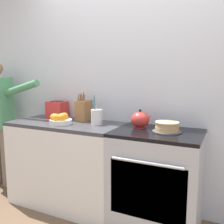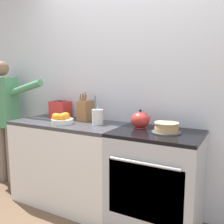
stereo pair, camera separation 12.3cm
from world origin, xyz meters
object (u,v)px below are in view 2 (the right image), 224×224
object	(u,v)px
tea_kettle	(140,120)
person_baker	(5,112)
fruit_bowl	(62,119)
knife_block	(86,110)
toaster	(60,109)
layer_cake	(166,128)
stove_range	(156,181)
utensil_crock	(98,116)

from	to	relation	value
tea_kettle	person_baker	bearing A→B (deg)	-177.85
tea_kettle	person_baker	world-z (taller)	person_baker
tea_kettle	fruit_bowl	distance (m)	0.81
knife_block	toaster	bearing A→B (deg)	178.20
person_baker	layer_cake	bearing A→B (deg)	-8.22
tea_kettle	toaster	world-z (taller)	toaster
layer_cake	stove_range	bearing A→B (deg)	-169.56
stove_range	toaster	world-z (taller)	toaster
layer_cake	fruit_bowl	xyz separation A→B (m)	(-1.05, -0.13, 0.01)
knife_block	person_baker	distance (m)	1.16
knife_block	person_baker	xyz separation A→B (m)	(-1.15, -0.13, -0.08)
utensil_crock	toaster	distance (m)	0.61
toaster	layer_cake	bearing A→B (deg)	-7.00
tea_kettle	toaster	bearing A→B (deg)	175.76
utensil_crock	toaster	size ratio (longest dim) A/B	1.45
fruit_bowl	toaster	xyz separation A→B (m)	(-0.26, 0.29, 0.05)
layer_cake	knife_block	world-z (taller)	knife_block
tea_kettle	fruit_bowl	world-z (taller)	tea_kettle
layer_cake	utensil_crock	bearing A→B (deg)	177.80
person_baker	toaster	bearing A→B (deg)	2.69
person_baker	knife_block	bearing A→B (deg)	-1.16
stove_range	fruit_bowl	world-z (taller)	fruit_bowl
tea_kettle	stove_range	bearing A→B (deg)	-26.75
toaster	utensil_crock	bearing A→B (deg)	-12.65
tea_kettle	knife_block	bearing A→B (deg)	174.43
stove_range	knife_block	size ratio (longest dim) A/B	2.91
utensil_crock	person_baker	distance (m)	1.38
layer_cake	utensil_crock	distance (m)	0.72
tea_kettle	utensil_crock	xyz separation A→B (m)	(-0.44, -0.06, 0.01)
knife_block	utensil_crock	xyz separation A→B (m)	(0.23, -0.12, -0.03)
tea_kettle	knife_block	world-z (taller)	knife_block
layer_cake	person_baker	size ratio (longest dim) A/B	0.16
tea_kettle	fruit_bowl	size ratio (longest dim) A/B	0.97
knife_block	utensil_crock	world-z (taller)	utensil_crock
stove_range	fruit_bowl	bearing A→B (deg)	-173.47
stove_range	knife_block	bearing A→B (deg)	169.26
utensil_crock	knife_block	bearing A→B (deg)	152.00
fruit_bowl	person_baker	size ratio (longest dim) A/B	0.14
layer_cake	person_baker	bearing A→B (deg)	179.57
stove_range	knife_block	world-z (taller)	knife_block
stove_range	layer_cake	size ratio (longest dim) A/B	3.55
toaster	tea_kettle	bearing A→B (deg)	-4.24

